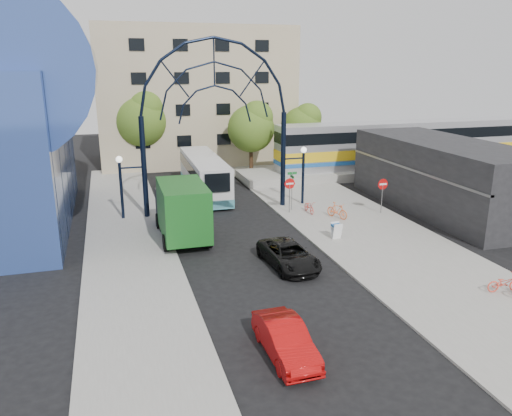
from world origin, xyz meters
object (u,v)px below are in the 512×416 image
object	(u,v)px
train_car	(402,143)
gateway_arch	(215,91)
street_name_sign	(292,183)
green_truck	(181,209)
tree_north_b	(142,118)
city_bus	(204,175)
tree_north_a	(252,126)
bike_near_a	(309,207)
do_not_enter_sign	(383,188)
bike_near_b	(337,210)
red_sedan	(285,340)
bike_far_a	(504,283)
sandwich_board	(336,229)
stop_sign	(290,187)
black_suv	(289,255)
tree_north_c	(303,125)

from	to	relation	value
train_car	gateway_arch	bearing A→B (deg)	-158.20
street_name_sign	green_truck	xyz separation A→B (m)	(-8.46, -3.38, -0.34)
street_name_sign	tree_north_b	bearing A→B (deg)	117.65
city_bus	green_truck	world-z (taller)	green_truck
gateway_arch	tree_north_a	bearing A→B (deg)	62.83
train_car	green_truck	size ratio (longest dim) A/B	3.52
bike_near_a	do_not_enter_sign	bearing A→B (deg)	-17.88
train_car	bike_near_b	bearing A→B (deg)	-135.74
green_truck	street_name_sign	bearing A→B (deg)	22.17
street_name_sign	city_bus	distance (m)	8.49
street_name_sign	bike_near_a	distance (m)	2.12
red_sedan	bike_far_a	distance (m)	11.65
sandwich_board	green_truck	distance (m)	9.49
city_bus	stop_sign	bearing A→B (deg)	-56.40
stop_sign	bike_near_a	size ratio (longest dim) A/B	1.57
city_bus	red_sedan	size ratio (longest dim) A/B	2.81
street_name_sign	red_sedan	distance (m)	18.79
gateway_arch	tree_north_b	distance (m)	16.72
tree_north_a	bike_near_a	bearing A→B (deg)	-89.89
bike_near_b	black_suv	bearing A→B (deg)	-154.97
stop_sign	tree_north_a	size ratio (longest dim) A/B	0.36
stop_sign	bike_near_a	bearing A→B (deg)	-17.64
stop_sign	train_car	xyz separation A→B (m)	(15.20, 10.00, 0.91)
street_name_sign	bike_near_a	xyz separation A→B (m)	(0.95, -1.03, -1.59)
gateway_arch	green_truck	bearing A→B (deg)	-124.31
city_bus	red_sedan	distance (m)	24.30
tree_north_a	red_sedan	distance (m)	31.98
sandwich_board	train_car	world-z (taller)	train_car
green_truck	bike_near_b	distance (m)	10.81
stop_sign	red_sedan	distance (m)	18.08
gateway_arch	black_suv	distance (m)	13.63
tree_north_a	bike_near_a	world-z (taller)	tree_north_a
train_car	black_suv	xyz separation A→B (m)	(-18.57, -19.00, -2.26)
tree_north_c	city_bus	xyz separation A→B (m)	(-12.02, -8.56, -2.66)
tree_north_c	train_car	bearing A→B (deg)	-36.96
gateway_arch	bike_far_a	world-z (taller)	gateway_arch
street_name_sign	red_sedan	bearing A→B (deg)	-111.23
gateway_arch	street_name_sign	xyz separation A→B (m)	(5.20, -1.40, -6.43)
train_car	tree_north_b	distance (m)	25.27
bike_far_a	red_sedan	bearing A→B (deg)	108.01
city_bus	street_name_sign	bearing A→B (deg)	-51.92
green_truck	black_suv	world-z (taller)	green_truck
sandwich_board	tree_north_c	distance (m)	23.17
tree_north_c	bike_near_a	distance (m)	17.81
sandwich_board	bike_far_a	xyz separation A→B (m)	(4.30, -8.92, -0.19)
sandwich_board	city_bus	size ratio (longest dim) A/B	0.09
street_name_sign	bike_far_a	bearing A→B (deg)	-73.16
sandwich_board	green_truck	size ratio (longest dim) A/B	0.14
tree_north_c	red_sedan	world-z (taller)	tree_north_c
tree_north_b	tree_north_c	bearing A→B (deg)	-7.12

